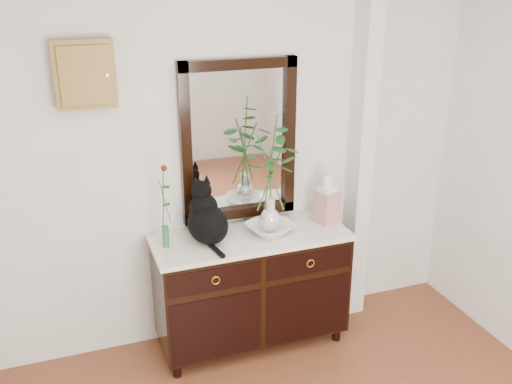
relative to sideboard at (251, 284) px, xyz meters
name	(u,v)px	position (x,y,z in m)	size (l,w,h in m)	color
wall_back	(224,155)	(-0.10, 0.25, 0.88)	(3.60, 0.04, 2.70)	white
pilaster	(361,144)	(0.90, 0.17, 0.88)	(0.12, 0.20, 2.70)	white
sideboard	(251,284)	(0.00, 0.00, 0.00)	(1.33, 0.52, 0.82)	black
wall_mirror	(239,142)	(0.00, 0.24, 0.97)	(0.80, 0.06, 1.10)	black
key_cabinet	(84,74)	(-0.95, 0.21, 1.48)	(0.35, 0.10, 0.40)	brown
cat	(207,213)	(-0.29, 0.01, 0.58)	(0.29, 0.35, 0.41)	black
lotus_bowl	(270,229)	(0.13, -0.02, 0.41)	(0.30, 0.30, 0.07)	white
vase_branches	(271,174)	(0.13, -0.02, 0.81)	(0.39, 0.39, 0.82)	silver
bud_vase_rose	(164,206)	(-0.57, 0.03, 0.66)	(0.07, 0.07, 0.57)	#2D673B
ginger_jar	(327,198)	(0.57, 0.02, 0.56)	(0.14, 0.14, 0.37)	silver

